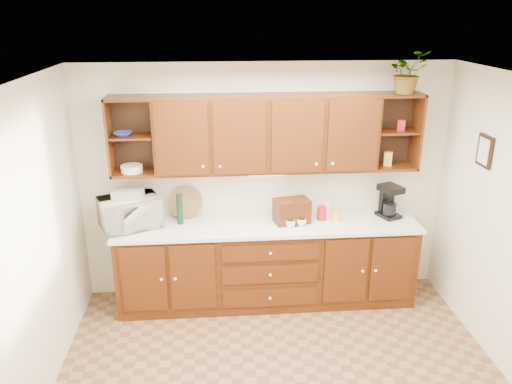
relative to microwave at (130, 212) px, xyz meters
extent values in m
plane|color=white|center=(1.44, -1.48, 1.50)|extent=(4.00, 4.00, 0.00)
plane|color=#EEE6C8|center=(1.44, 0.27, 0.20)|extent=(4.00, 0.00, 4.00)
plane|color=#EEE6C8|center=(-0.56, -1.48, 0.20)|extent=(0.00, 3.50, 3.50)
cube|color=#351406|center=(1.44, -0.03, -0.65)|extent=(3.20, 0.60, 0.90)
cube|color=white|center=(1.44, -0.04, -0.18)|extent=(3.24, 0.64, 0.04)
cube|color=#351406|center=(1.44, 0.10, 0.79)|extent=(2.30, 0.33, 0.80)
cube|color=black|center=(0.07, 0.25, 0.79)|extent=(0.45, 0.02, 0.80)
cube|color=black|center=(2.82, 0.25, 0.79)|extent=(0.45, 0.02, 0.80)
cube|color=#351406|center=(0.07, 0.10, 0.79)|extent=(0.43, 0.30, 0.02)
cube|color=#351406|center=(2.82, 0.10, 0.79)|extent=(0.43, 0.30, 0.02)
cube|color=#351406|center=(2.82, 0.10, 1.17)|extent=(0.45, 0.33, 0.03)
cube|color=white|center=(1.44, 0.05, 0.37)|extent=(0.40, 0.05, 0.02)
cube|color=black|center=(3.42, -0.58, 0.75)|extent=(0.03, 0.24, 0.30)
cylinder|color=olive|center=(0.11, -0.01, -0.09)|extent=(0.27, 0.27, 0.14)
imported|color=beige|center=(0.00, 0.00, 0.00)|extent=(0.71, 0.61, 0.33)
cube|color=#EBC96E|center=(0.00, 0.00, 0.21)|extent=(0.32, 0.25, 0.09)
cylinder|color=black|center=(0.52, 0.04, 0.00)|extent=(0.07, 0.07, 0.33)
cylinder|color=olive|center=(0.57, 0.20, -0.16)|extent=(0.37, 0.14, 0.35)
cube|color=#351406|center=(1.71, -0.01, -0.04)|extent=(0.41, 0.30, 0.26)
cylinder|color=#351406|center=(1.73, -0.10, -0.03)|extent=(0.02, 0.02, 0.27)
cylinder|color=#351406|center=(1.73, -0.10, -0.16)|extent=(0.11, 0.11, 0.01)
imported|color=white|center=(1.80, -0.12, -0.13)|extent=(0.12, 0.12, 0.08)
imported|color=white|center=(1.71, -0.02, -0.13)|extent=(0.12, 0.12, 0.08)
imported|color=white|center=(1.67, -0.15, -0.13)|extent=(0.12, 0.12, 0.08)
cylinder|color=#AA181D|center=(2.04, 0.03, -0.09)|extent=(0.12, 0.12, 0.15)
cylinder|color=white|center=(2.11, 0.08, -0.08)|extent=(0.10, 0.10, 0.18)
cylinder|color=yellow|center=(2.20, -0.01, -0.11)|extent=(0.11, 0.11, 0.10)
cube|color=black|center=(2.79, 0.05, -0.15)|extent=(0.27, 0.30, 0.04)
cube|color=black|center=(2.79, 0.14, 0.01)|extent=(0.18, 0.12, 0.31)
cube|color=black|center=(2.79, 0.05, 0.16)|extent=(0.27, 0.30, 0.07)
cylinder|color=black|center=(2.79, 0.03, -0.07)|extent=(0.19, 0.19, 0.13)
imported|color=navy|center=(0.00, 0.07, 0.82)|extent=(0.19, 0.19, 0.04)
cylinder|color=white|center=(0.05, 0.08, 0.45)|extent=(0.22, 0.22, 0.07)
cube|color=yellow|center=(2.74, 0.09, 0.49)|extent=(0.10, 0.09, 0.15)
cube|color=#AA181D|center=(2.85, 0.08, 0.85)|extent=(0.09, 0.08, 0.12)
imported|color=#999999|center=(2.84, 0.04, 1.40)|extent=(0.45, 0.41, 0.43)
camera|label=1|loc=(0.92, -4.90, 1.99)|focal=35.00mm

